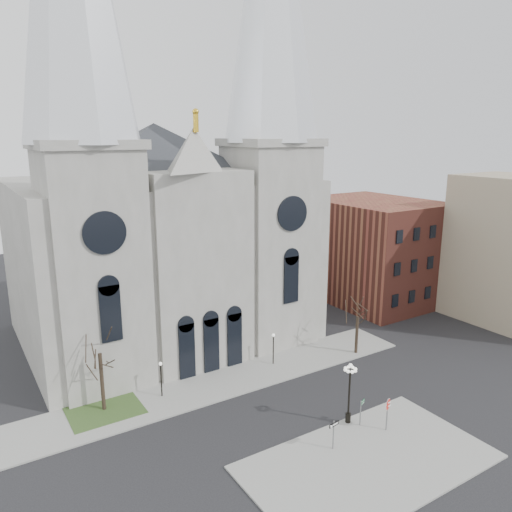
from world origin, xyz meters
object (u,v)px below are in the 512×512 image
stop_sign (388,408)px  street_name_sign (361,410)px  one_way_sign (334,430)px  globe_lamp (350,386)px

stop_sign → street_name_sign: 2.13m
stop_sign → street_name_sign: stop_sign is taller
stop_sign → street_name_sign: bearing=124.7°
one_way_sign → street_name_sign: (3.94, 1.23, -0.27)m
globe_lamp → street_name_sign: bearing=-53.6°
stop_sign → globe_lamp: (-1.80, 2.43, 1.31)m
stop_sign → one_way_sign: stop_sign is taller
globe_lamp → one_way_sign: size_ratio=2.24×
stop_sign → one_way_sign: size_ratio=1.19×
globe_lamp → one_way_sign: bearing=-148.8°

